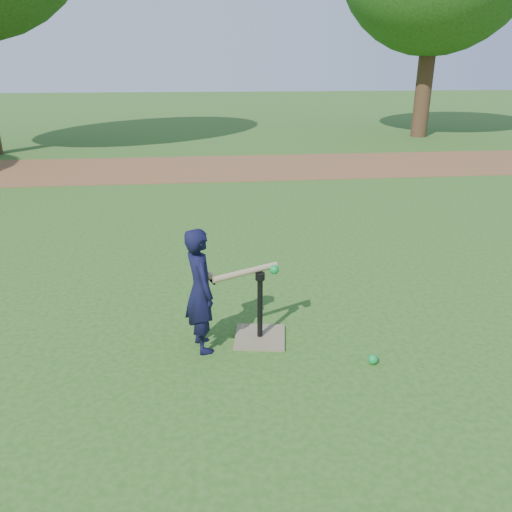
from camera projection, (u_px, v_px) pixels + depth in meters
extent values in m
plane|color=#285116|center=(276.00, 331.00, 4.44)|extent=(80.00, 80.00, 0.00)
cube|color=brown|center=(227.00, 167.00, 11.39)|extent=(24.00, 3.00, 0.01)
imported|color=black|center=(201.00, 290.00, 4.00)|extent=(0.34, 0.44, 1.05)
sphere|color=#0C8E37|center=(373.00, 359.00, 3.95)|extent=(0.08, 0.08, 0.08)
cube|color=#786B4C|center=(260.00, 337.00, 4.32)|extent=(0.50, 0.50, 0.02)
cylinder|color=black|center=(260.00, 307.00, 4.22)|extent=(0.05, 0.05, 0.55)
cylinder|color=black|center=(260.00, 276.00, 4.12)|extent=(0.08, 0.08, 0.06)
cylinder|color=tan|center=(246.00, 272.00, 4.07)|extent=(0.56, 0.31, 0.05)
sphere|color=tan|center=(209.00, 276.00, 4.00)|extent=(0.06, 0.06, 0.06)
sphere|color=#0C8E37|center=(274.00, 270.00, 4.16)|extent=(0.08, 0.08, 0.08)
cylinder|color=#382316|center=(424.00, 81.00, 15.62)|extent=(0.50, 0.50, 3.42)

